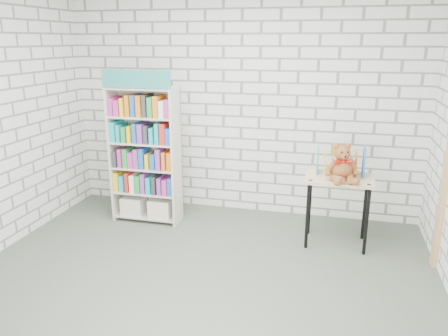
# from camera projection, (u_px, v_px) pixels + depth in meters

# --- Properties ---
(ground) EXTENTS (4.50, 4.50, 0.00)m
(ground) POSITION_uv_depth(u_px,v_px,m) (195.00, 285.00, 4.06)
(ground) COLOR #4A5346
(ground) RESTS_ON ground
(room_shell) EXTENTS (4.52, 4.02, 2.81)m
(room_shell) POSITION_uv_depth(u_px,v_px,m) (191.00, 93.00, 3.56)
(room_shell) COLOR silver
(room_shell) RESTS_ON ground
(bookshelf) EXTENTS (0.83, 0.32, 1.87)m
(bookshelf) POSITION_uv_depth(u_px,v_px,m) (145.00, 154.00, 5.33)
(bookshelf) COLOR beige
(bookshelf) RESTS_ON ground
(display_table) EXTENTS (0.72, 0.50, 0.78)m
(display_table) POSITION_uv_depth(u_px,v_px,m) (339.00, 187.00, 4.72)
(display_table) COLOR tan
(display_table) RESTS_ON ground
(table_books) EXTENTS (0.50, 0.22, 0.30)m
(table_books) POSITION_uv_depth(u_px,v_px,m) (340.00, 161.00, 4.76)
(table_books) COLOR #2BACBB
(table_books) RESTS_ON display_table
(teddy_bear) EXTENTS (0.36, 0.35, 0.40)m
(teddy_bear) POSITION_uv_depth(u_px,v_px,m) (342.00, 166.00, 4.54)
(teddy_bear) COLOR brown
(teddy_bear) RESTS_ON display_table
(door_trim) EXTENTS (0.05, 0.12, 2.10)m
(door_trim) POSITION_uv_depth(u_px,v_px,m) (448.00, 166.00, 4.13)
(door_trim) COLOR tan
(door_trim) RESTS_ON ground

